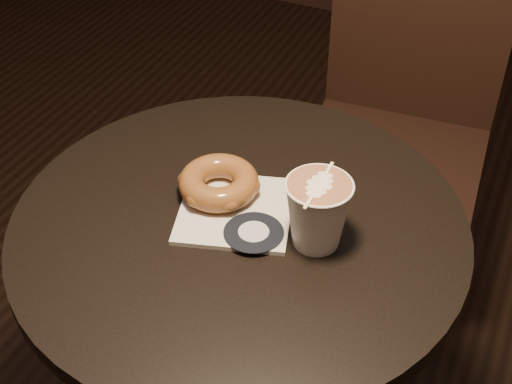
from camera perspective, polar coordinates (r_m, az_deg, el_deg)
cafe_table at (r=1.23m, az=-1.23°, el=-9.07°), size 0.70×0.70×0.75m
chair at (r=1.72m, az=11.80°, el=7.55°), size 0.44×0.44×1.05m
pastry_bag at (r=1.10m, az=-1.64°, el=-1.50°), size 0.21×0.21×0.01m
doughnut at (r=1.11m, az=-2.99°, el=0.77°), size 0.13×0.13×0.04m
latte_cup at (r=1.02m, az=4.94°, el=-1.74°), size 0.10×0.10×0.11m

